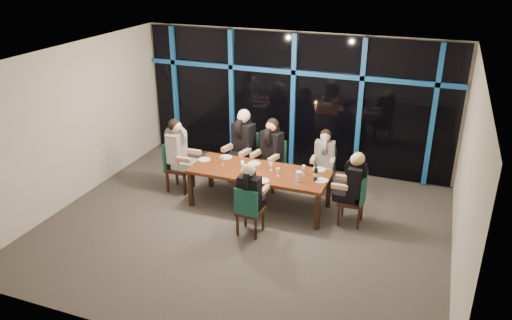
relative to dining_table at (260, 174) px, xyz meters
The scene contains 29 objects.
room 1.56m from the dining_table, 90.00° to the right, with size 7.04×7.00×3.02m.
window_wall 2.30m from the dining_table, 89.70° to the left, with size 6.86×0.43×2.94m.
dining_table is the anchor object (origin of this frame).
chair_far_left 1.22m from the dining_table, 124.81° to the left, with size 0.60×0.60×1.08m.
chair_far_mid 0.92m from the dining_table, 93.06° to the left, with size 0.58×0.58×1.02m.
chair_far_right 1.47m from the dining_table, 47.56° to the left, with size 0.46×0.46×0.92m.
chair_end_left 1.86m from the dining_table, behind, with size 0.49×0.49×1.04m.
chair_end_right 1.84m from the dining_table, ahead, with size 0.44×0.44×0.95m.
chair_near_mid 1.07m from the dining_table, 80.17° to the right, with size 0.44×0.44×0.91m.
diner_far_left 1.21m from the dining_table, 128.19° to the left, with size 0.61×0.72×1.05m.
diner_far_mid 0.88m from the dining_table, 94.88° to the left, with size 0.58×0.69×1.00m.
diner_far_right 1.42m from the dining_table, 45.24° to the left, with size 0.47×0.59×0.89m.
diner_end_left 1.79m from the dining_table, behind, with size 0.65×0.52×1.01m.
diner_end_right 1.77m from the dining_table, ahead, with size 0.59×0.47×0.92m.
diner_near_mid 1.00m from the dining_table, 79.23° to the right, with size 0.46×0.58×0.89m.
plate_far_left 0.93m from the dining_table, 156.87° to the left, with size 0.24×0.24×0.01m, color white.
plate_far_mid 0.36m from the dining_table, 127.42° to the left, with size 0.24×0.24×0.01m, color white.
plate_far_right 1.13m from the dining_table, 22.86° to the left, with size 0.24×0.24×0.01m, color white.
plate_end_left 1.21m from the dining_table, behind, with size 0.24×0.24×0.01m, color white.
plate_end_right 1.19m from the dining_table, ahead, with size 0.24×0.24×0.01m, color white.
plate_near_mid 0.46m from the dining_table, 63.05° to the right, with size 0.24×0.24×0.01m, color white.
wine_bottle 1.10m from the dining_table, ahead, with size 0.08×0.08×0.33m.
water_pitcher 0.85m from the dining_table, 12.86° to the right, with size 0.12×0.11×0.19m.
tea_light 0.30m from the dining_table, 106.19° to the right, with size 0.04×0.04×0.03m, color #FEA84C.
wine_glass_a 0.39m from the dining_table, 165.85° to the right, with size 0.07×0.07×0.18m.
wine_glass_b 0.28m from the dining_table, 27.09° to the left, with size 0.06×0.06×0.16m.
wine_glass_c 0.45m from the dining_table, 14.81° to the right, with size 0.06×0.06×0.16m.
wine_glass_d 0.79m from the dining_table, behind, with size 0.07×0.07×0.17m.
wine_glass_e 0.84m from the dining_table, ahead, with size 0.07×0.07×0.18m.
Camera 1 is at (2.93, -7.18, 4.63)m, focal length 35.00 mm.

